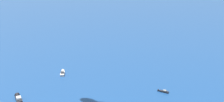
% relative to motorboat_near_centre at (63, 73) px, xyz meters
% --- Properties ---
extents(motorboat_near_centre, '(9.89, 5.06, 2.78)m').
position_rel_motorboat_near_centre_xyz_m(motorboat_near_centre, '(0.00, 0.00, 0.00)').
color(motorboat_near_centre, white).
rests_on(motorboat_near_centre, ground_plane).
extents(motorboat_far_port, '(5.88, 4.74, 1.76)m').
position_rel_motorboat_near_centre_xyz_m(motorboat_far_port, '(50.08, 44.59, -0.28)').
color(motorboat_far_port, black).
rests_on(motorboat_far_port, ground_plane).
extents(motorboat_inshore, '(10.76, 3.36, 3.08)m').
position_rel_motorboat_near_centre_xyz_m(motorboat_inshore, '(31.37, -29.74, 0.08)').
color(motorboat_inshore, black).
rests_on(motorboat_inshore, ground_plane).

